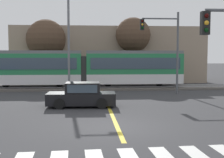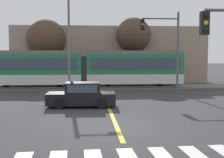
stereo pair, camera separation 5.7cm
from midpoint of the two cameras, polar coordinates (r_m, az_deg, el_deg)
ground_plane at (r=14.03m, az=1.02°, el=-8.81°), size 200.00×200.00×0.00m
track_bed at (r=29.68m, az=-1.96°, el=-1.61°), size 120.00×4.00×0.18m
rail_near at (r=28.95m, az=-1.89°, el=-1.48°), size 120.00×0.08×0.10m
rail_far at (r=30.38m, az=-2.02°, el=-1.20°), size 120.00×0.08×0.10m
light_rail_tram at (r=29.50m, az=-5.08°, el=2.16°), size 18.50×2.64×3.43m
lane_centre_line at (r=19.58m, az=-0.60°, el=-5.01°), size 0.20×16.44×0.01m
sedan_crossing at (r=19.42m, az=-5.51°, el=-3.03°), size 4.26×2.03×1.52m
traffic_light_far_right at (r=26.25m, az=9.92°, el=6.81°), size 3.25×0.38×6.72m
street_lamp_centre at (r=27.00m, az=-7.48°, el=7.85°), size 1.93×0.28×8.59m
bare_tree_west at (r=34.75m, az=-11.87°, el=7.12°), size 4.26×4.26×7.05m
bare_tree_east at (r=34.46m, az=3.99°, el=8.00°), size 3.81×3.81×7.29m
building_backdrop_far at (r=37.63m, az=-0.47°, el=4.44°), size 22.12×6.00×6.43m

